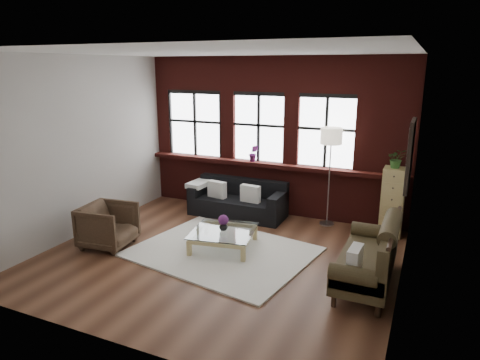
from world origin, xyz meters
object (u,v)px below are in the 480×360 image
at_px(vase, 223,226).
at_px(drawer_chest, 392,202).
at_px(dark_sofa, 238,199).
at_px(coffee_table, 224,240).
at_px(armchair, 108,226).
at_px(vintage_settee, 367,252).
at_px(floor_lamp, 329,174).

distance_m(vase, drawer_chest, 3.10).
relative_size(dark_sofa, coffee_table, 1.92).
distance_m(armchair, drawer_chest, 5.03).
bearing_deg(armchair, dark_sofa, -37.48).
bearing_deg(dark_sofa, vintage_settee, -33.33).
bearing_deg(floor_lamp, drawer_chest, -2.69).
xyz_separation_m(dark_sofa, drawer_chest, (2.98, 0.20, 0.28)).
bearing_deg(dark_sofa, coffee_table, -73.70).
bearing_deg(coffee_table, dark_sofa, 106.30).
xyz_separation_m(vintage_settee, vase, (-2.37, 0.26, -0.08)).
height_order(dark_sofa, vintage_settee, vintage_settee).
xyz_separation_m(vintage_settee, floor_lamp, (-1.03, 2.12, 0.54)).
xyz_separation_m(armchair, drawer_chest, (4.35, 2.51, 0.26)).
xyz_separation_m(drawer_chest, floor_lamp, (-1.18, 0.06, 0.39)).
xyz_separation_m(vase, drawer_chest, (2.51, 1.80, 0.22)).
height_order(coffee_table, drawer_chest, drawer_chest).
height_order(vase, floor_lamp, floor_lamp).
bearing_deg(vintage_settee, vase, 173.79).
xyz_separation_m(coffee_table, vase, (-0.00, 0.00, 0.24)).
relative_size(dark_sofa, vintage_settee, 1.08).
bearing_deg(coffee_table, vase, 180.00).
relative_size(vase, floor_lamp, 0.07).
distance_m(dark_sofa, coffee_table, 1.69).
distance_m(dark_sofa, drawer_chest, 3.00).
height_order(dark_sofa, coffee_table, dark_sofa).
bearing_deg(vase, floor_lamp, 54.39).
distance_m(drawer_chest, floor_lamp, 1.24).
relative_size(vintage_settee, vase, 12.14).
bearing_deg(coffee_table, armchair, -159.14).
bearing_deg(drawer_chest, vase, -144.26).
xyz_separation_m(coffee_table, floor_lamp, (1.33, 1.86, 0.86)).
height_order(vintage_settee, coffee_table, vintage_settee).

